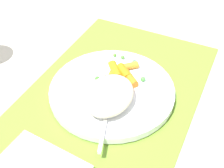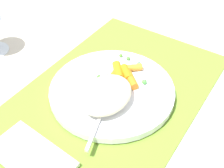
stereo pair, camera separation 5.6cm
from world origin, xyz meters
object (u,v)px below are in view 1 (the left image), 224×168
plate (112,90)px  fork (109,100)px  carrot_portion (122,73)px  napkin (43,166)px  rice_mound (109,95)px

plate → fork: (-0.03, -0.01, 0.01)m
carrot_portion → napkin: bearing=173.5°
napkin → rice_mound: bearing=-13.3°
rice_mound → carrot_portion: (0.08, 0.01, -0.01)m
plate → carrot_portion: carrot_portion is taller
plate → fork: 0.04m
carrot_portion → napkin: carrot_portion is taller
carrot_portion → napkin: (-0.24, 0.03, -0.02)m
plate → rice_mound: bearing=-161.7°
plate → rice_mound: (-0.04, -0.01, 0.03)m
rice_mound → napkin: 0.16m
plate → napkin: plate is taller
rice_mound → fork: bearing=17.6°
plate → rice_mound: rice_mound is taller
rice_mound → napkin: (-0.16, 0.04, -0.03)m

